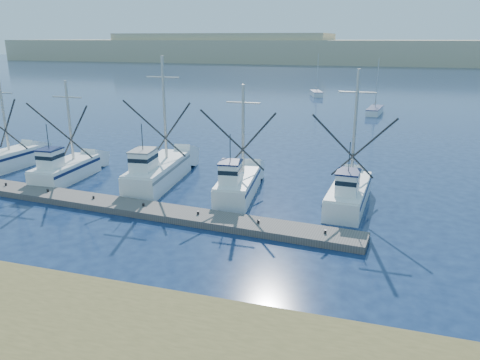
% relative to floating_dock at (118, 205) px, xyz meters
% --- Properties ---
extents(ground, '(500.00, 500.00, 0.00)m').
position_rel_floating_dock_xyz_m(ground, '(9.05, -6.25, -0.22)').
color(ground, '#0D1B39').
rests_on(ground, ground).
extents(floating_dock, '(32.80, 4.64, 0.44)m').
position_rel_floating_dock_xyz_m(floating_dock, '(0.00, 0.00, 0.00)').
color(floating_dock, '#5F5955').
rests_on(floating_dock, ground).
extents(dune_ridge, '(360.00, 60.00, 10.00)m').
position_rel_floating_dock_xyz_m(dune_ridge, '(9.05, 203.75, 4.78)').
color(dune_ridge, tan).
rests_on(dune_ridge, ground).
extents(trawler_fleet, '(31.87, 8.95, 9.72)m').
position_rel_floating_dock_xyz_m(trawler_fleet, '(0.11, 4.93, 0.76)').
color(trawler_fleet, white).
rests_on(trawler_fleet, ground).
extents(sailboat_near, '(2.39, 6.61, 8.10)m').
position_rel_floating_dock_xyz_m(sailboat_near, '(14.96, 47.39, 0.27)').
color(sailboat_near, white).
rests_on(sailboat_near, ground).
extents(sailboat_far, '(3.30, 5.67, 8.10)m').
position_rel_floating_dock_xyz_m(sailboat_far, '(3.16, 67.40, 0.28)').
color(sailboat_far, white).
rests_on(sailboat_far, ground).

